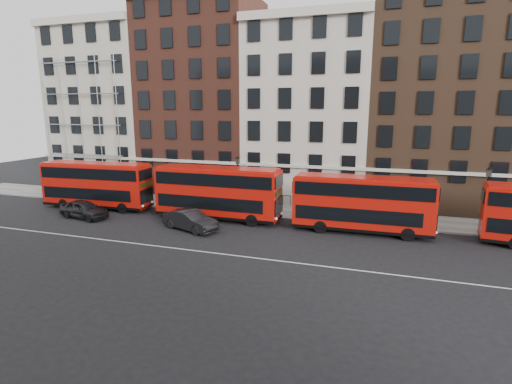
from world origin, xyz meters
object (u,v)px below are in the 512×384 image
(bus_c, at_px, (362,203))
(car_rear, at_px, (84,209))
(car_front, at_px, (190,220))
(bus_a, at_px, (96,184))
(bus_b, at_px, (217,192))

(bus_c, bearing_deg, car_rear, -172.89)
(bus_c, bearing_deg, car_front, -165.53)
(bus_a, bearing_deg, bus_b, -3.45)
(bus_b, relative_size, car_front, 2.24)
(bus_c, relative_size, car_front, 2.16)
(bus_a, xyz_separation_m, bus_c, (25.66, 0.00, -0.02))
(bus_b, height_order, car_front, bus_b)
(bus_a, xyz_separation_m, car_rear, (1.30, -3.44, -1.65))
(bus_a, bearing_deg, bus_c, -3.46)
(car_front, bearing_deg, bus_b, 6.12)
(bus_a, relative_size, car_rear, 2.28)
(bus_a, xyz_separation_m, car_front, (12.25, -3.69, -1.65))
(bus_c, height_order, car_rear, bus_c)
(bus_a, distance_m, bus_c, 25.66)
(bus_a, height_order, bus_b, bus_b)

